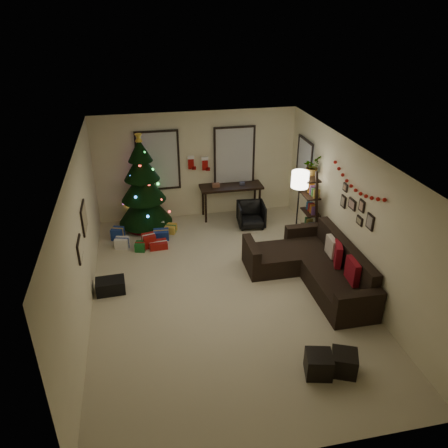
{
  "coord_description": "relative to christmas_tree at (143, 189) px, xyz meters",
  "views": [
    {
      "loc": [
        -1.42,
        -6.79,
        5.01
      ],
      "look_at": [
        0.1,
        0.6,
        1.15
      ],
      "focal_mm": 35.04,
      "sensor_mm": 36.0,
      "label": 1
    }
  ],
  "objects": [
    {
      "name": "floor",
      "position": [
        1.37,
        -3.1,
        -1.0
      ],
      "size": [
        7.0,
        7.0,
        0.0
      ],
      "primitive_type": "plane",
      "color": "#C2B793",
      "rests_on": "ground"
    },
    {
      "name": "ceiling",
      "position": [
        1.37,
        -3.1,
        1.7
      ],
      "size": [
        7.0,
        7.0,
        0.0
      ],
      "primitive_type": "plane",
      "rotation": [
        3.14,
        0.0,
        0.0
      ],
      "color": "white",
      "rests_on": "floor"
    },
    {
      "name": "wall_back",
      "position": [
        1.37,
        0.4,
        0.35
      ],
      "size": [
        5.0,
        0.0,
        5.0
      ],
      "primitive_type": "plane",
      "rotation": [
        1.57,
        0.0,
        0.0
      ],
      "color": "beige",
      "rests_on": "floor"
    },
    {
      "name": "wall_front",
      "position": [
        1.37,
        -6.6,
        0.35
      ],
      "size": [
        5.0,
        0.0,
        5.0
      ],
      "primitive_type": "plane",
      "rotation": [
        -1.57,
        0.0,
        0.0
      ],
      "color": "beige",
      "rests_on": "floor"
    },
    {
      "name": "wall_left",
      "position": [
        -1.13,
        -3.1,
        0.35
      ],
      "size": [
        0.0,
        7.0,
        7.0
      ],
      "primitive_type": "plane",
      "rotation": [
        1.57,
        0.0,
        1.57
      ],
      "color": "beige",
      "rests_on": "floor"
    },
    {
      "name": "wall_right",
      "position": [
        3.87,
        -3.1,
        0.35
      ],
      "size": [
        0.0,
        7.0,
        7.0
      ],
      "primitive_type": "plane",
      "rotation": [
        1.57,
        0.0,
        -1.57
      ],
      "color": "beige",
      "rests_on": "floor"
    },
    {
      "name": "window_back_left",
      "position": [
        0.42,
        0.37,
        0.55
      ],
      "size": [
        1.05,
        0.06,
        1.5
      ],
      "color": "#728CB2",
      "rests_on": "wall_back"
    },
    {
      "name": "window_back_right",
      "position": [
        2.32,
        0.37,
        0.55
      ],
      "size": [
        1.05,
        0.06,
        1.5
      ],
      "color": "#728CB2",
      "rests_on": "wall_back"
    },
    {
      "name": "window_right_wall",
      "position": [
        3.84,
        -0.55,
        0.5
      ],
      "size": [
        0.06,
        0.9,
        1.3
      ],
      "color": "#728CB2",
      "rests_on": "wall_right"
    },
    {
      "name": "christmas_tree",
      "position": [
        0.0,
        0.0,
        0.0
      ],
      "size": [
        1.3,
        1.3,
        2.42
      ],
      "rotation": [
        0.0,
        0.0,
        0.12
      ],
      "color": "black",
      "rests_on": "floor"
    },
    {
      "name": "presents",
      "position": [
        -0.01,
        -0.72,
        -0.88
      ],
      "size": [
        1.5,
        1.19,
        0.3
      ],
      "rotation": [
        0.0,
        0.0,
        0.07
      ],
      "color": "navy",
      "rests_on": "floor"
    },
    {
      "name": "sofa",
      "position": [
        3.21,
        -3.05,
        -0.72
      ],
      "size": [
        1.89,
        2.74,
        0.87
      ],
      "color": "black",
      "rests_on": "floor"
    },
    {
      "name": "pillow_red_a",
      "position": [
        3.58,
        -3.83,
        -0.36
      ],
      "size": [
        0.15,
        0.45,
        0.44
      ],
      "primitive_type": "cube",
      "rotation": [
        0.0,
        0.0,
        -0.08
      ],
      "color": "maroon",
      "rests_on": "sofa"
    },
    {
      "name": "pillow_red_b",
      "position": [
        3.58,
        -3.21,
        -0.36
      ],
      "size": [
        0.26,
        0.45,
        0.44
      ],
      "primitive_type": "cube",
      "rotation": [
        0.0,
        0.0,
        -0.35
      ],
      "color": "maroon",
      "rests_on": "sofa"
    },
    {
      "name": "pillow_cream",
      "position": [
        3.58,
        -2.92,
        -0.37
      ],
      "size": [
        0.12,
        0.39,
        0.39
      ],
      "primitive_type": "cube",
      "rotation": [
        0.0,
        0.0,
        -0.04
      ],
      "color": "beige",
      "rests_on": "sofa"
    },
    {
      "name": "ottoman_near",
      "position": [
        2.31,
        -5.43,
        -0.82
      ],
      "size": [
        0.46,
        0.46,
        0.37
      ],
      "primitive_type": "cube",
      "rotation": [
        0.0,
        0.0,
        -0.24
      ],
      "color": "black",
      "rests_on": "floor"
    },
    {
      "name": "ottoman_far",
      "position": [
        2.7,
        -5.48,
        -0.82
      ],
      "size": [
        0.49,
        0.49,
        0.35
      ],
      "primitive_type": "cube",
      "rotation": [
        0.0,
        0.0,
        -0.4
      ],
      "color": "black",
      "rests_on": "floor"
    },
    {
      "name": "desk",
      "position": [
        2.19,
        0.12,
        -0.25
      ],
      "size": [
        1.58,
        0.56,
        0.85
      ],
      "color": "black",
      "rests_on": "floor"
    },
    {
      "name": "desk_chair",
      "position": [
        2.56,
        -0.53,
        -0.69
      ],
      "size": [
        0.65,
        0.61,
        0.62
      ],
      "primitive_type": "imported",
      "rotation": [
        0.0,
        0.0,
        -0.09
      ],
      "color": "black",
      "rests_on": "floor"
    },
    {
      "name": "bookshelf",
      "position": [
        3.67,
        -1.57,
        -0.12
      ],
      "size": [
        0.3,
        0.54,
        1.83
      ],
      "color": "black",
      "rests_on": "floor"
    },
    {
      "name": "potted_plant",
      "position": [
        3.67,
        -1.37,
        0.84
      ],
      "size": [
        0.65,
        0.67,
        0.56
      ],
      "primitive_type": "imported",
      "rotation": [
        0.0,
        0.0,
        0.9
      ],
      "color": "#4C4C4C",
      "rests_on": "bookshelf"
    },
    {
      "name": "floor_lamp",
      "position": [
        3.32,
        -1.62,
        0.48
      ],
      "size": [
        0.37,
        0.37,
        1.77
      ],
      "rotation": [
        0.0,
        0.0,
        -0.09
      ],
      "color": "black",
      "rests_on": "floor"
    },
    {
      "name": "art_map",
      "position": [
        -1.11,
        -2.44,
        0.51
      ],
      "size": [
        0.04,
        0.6,
        0.5
      ],
      "color": "black",
      "rests_on": "wall_left"
    },
    {
      "name": "art_abstract",
      "position": [
        -1.11,
        -3.44,
        0.42
      ],
      "size": [
        0.04,
        0.45,
        0.35
      ],
      "color": "black",
      "rests_on": "wall_left"
    },
    {
      "name": "gallery",
      "position": [
        3.85,
        -3.18,
        0.57
      ],
      "size": [
        0.03,
        1.25,
        0.54
      ],
      "color": "black",
      "rests_on": "wall_right"
    },
    {
      "name": "garland",
      "position": [
        3.82,
        -3.1,
        1.03
      ],
      "size": [
        0.08,
        1.9,
        0.3
      ],
      "primitive_type": null,
      "color": "#A5140C",
      "rests_on": "wall_right"
    },
    {
      "name": "stocking_left",
      "position": [
        1.23,
        0.35,
        0.45
      ],
      "size": [
        0.2,
        0.05,
        0.36
      ],
      "color": "#990F0C",
      "rests_on": "wall_back"
    },
    {
      "name": "stocking_right",
      "position": [
        1.56,
        0.22,
        0.45
      ],
      "size": [
        0.2,
        0.05,
        0.36
      ],
      "color": "#990F0C",
      "rests_on": "wall_back"
    },
    {
      "name": "storage_bin",
      "position": [
        -0.79,
        -2.68,
        -0.87
      ],
      "size": [
        0.56,
        0.38,
        0.27
      ],
      "primitive_type": "cube",
      "rotation": [
        0.0,
        0.0,
        0.04
      ],
      "color": "black",
      "rests_on": "floor"
    }
  ]
}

